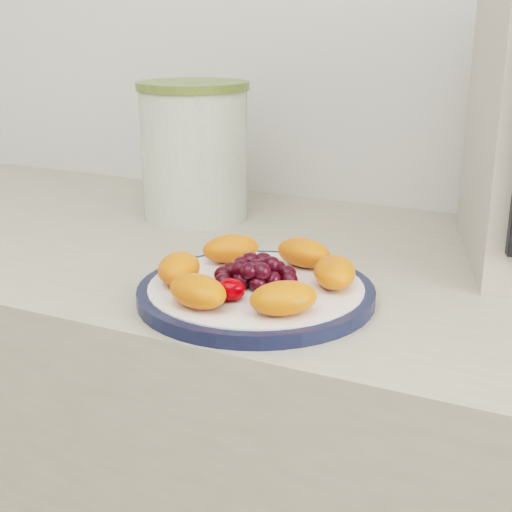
% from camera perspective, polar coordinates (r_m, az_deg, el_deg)
% --- Properties ---
extents(plate_rim, '(0.26, 0.26, 0.01)m').
position_cam_1_polar(plate_rim, '(0.77, 0.00, -2.99)').
color(plate_rim, '#111733').
rests_on(plate_rim, counter).
extents(plate_face, '(0.23, 0.23, 0.02)m').
position_cam_1_polar(plate_face, '(0.77, 0.00, -2.92)').
color(plate_face, white).
rests_on(plate_face, counter).
extents(canister, '(0.17, 0.17, 0.19)m').
position_cam_1_polar(canister, '(1.09, -4.93, 8.05)').
color(canister, '#3A5E20').
rests_on(canister, counter).
extents(canister_lid, '(0.18, 0.18, 0.01)m').
position_cam_1_polar(canister_lid, '(1.08, -5.08, 13.42)').
color(canister_lid, '#5B6D2F').
rests_on(canister_lid, canister).
extents(fruit_plate, '(0.22, 0.22, 0.03)m').
position_cam_1_polar(fruit_plate, '(0.76, -0.27, -1.28)').
color(fruit_plate, '#F54E13').
rests_on(fruit_plate, plate_face).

